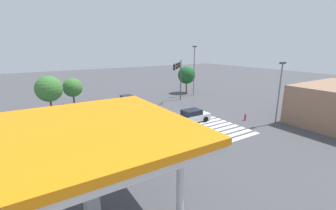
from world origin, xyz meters
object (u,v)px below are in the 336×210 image
object	(u,v)px
car_0	(128,101)
fire_hydrant	(245,117)
tree_corner_a	(187,75)
tree_corner_b	(49,89)
street_light_pole_a	(280,87)
street_light_pole_b	(194,67)
car_2	(192,116)
traffic_signal_mast	(179,72)
tree_corner_c	(73,88)
pedestrian	(150,140)

from	to	relation	value
car_0	fire_hydrant	bearing A→B (deg)	30.78
tree_corner_a	car_0	bearing A→B (deg)	-167.62
tree_corner_a	tree_corner_b	distance (m)	24.93
car_0	street_light_pole_a	size ratio (longest dim) A/B	0.59
street_light_pole_b	car_0	bearing A→B (deg)	-178.82
street_light_pole_b	street_light_pole_a	bearing A→B (deg)	-95.90
car_2	tree_corner_a	distance (m)	18.75
street_light_pole_a	street_light_pole_b	bearing A→B (deg)	84.10
street_light_pole_a	street_light_pole_b	distance (m)	18.46
street_light_pole_b	tree_corner_a	xyz separation A→B (m)	(0.39, 2.80, -1.85)
tree_corner_b	traffic_signal_mast	bearing A→B (deg)	-12.93
tree_corner_c	traffic_signal_mast	bearing A→B (deg)	-26.07
street_light_pole_a	car_2	bearing A→B (deg)	144.49
tree_corner_a	street_light_pole_b	bearing A→B (deg)	-97.93
tree_corner_c	street_light_pole_b	bearing A→B (deg)	-11.55
car_0	pedestrian	size ratio (longest dim) A/B	2.69
car_2	pedestrian	xyz separation A→B (m)	(-7.98, -3.97, 0.16)
tree_corner_c	car_2	bearing A→B (deg)	-57.27
street_light_pole_b	tree_corner_c	world-z (taller)	street_light_pole_b
street_light_pole_a	tree_corner_b	xyz separation A→B (m)	(-22.59, 19.49, -0.99)
pedestrian	fire_hydrant	world-z (taller)	pedestrian
car_0	tree_corner_c	distance (m)	8.86
tree_corner_c	pedestrian	bearing A→B (deg)	-82.44
street_light_pole_b	tree_corner_a	world-z (taller)	street_light_pole_b
tree_corner_a	fire_hydrant	xyz separation A→B (m)	(-4.46, -18.35, -3.17)
car_0	car_2	world-z (taller)	car_2
tree_corner_b	fire_hydrant	size ratio (longest dim) A/B	6.15
tree_corner_c	fire_hydrant	distance (m)	26.14
pedestrian	street_light_pole_a	distance (m)	16.80
pedestrian	tree_corner_a	xyz separation A→B (m)	(18.58, 19.17, 2.70)
street_light_pole_a	tree_corner_a	xyz separation A→B (m)	(2.28, 21.13, -0.89)
car_2	street_light_pole_b	xyz separation A→B (m)	(10.21, 12.40, 4.72)
tree_corner_a	fire_hydrant	size ratio (longest dim) A/B	6.23
tree_corner_b	tree_corner_a	bearing A→B (deg)	3.78
street_light_pole_a	street_light_pole_b	world-z (taller)	street_light_pole_b
tree_corner_c	fire_hydrant	world-z (taller)	tree_corner_c
traffic_signal_mast	fire_hydrant	bearing A→B (deg)	52.68
traffic_signal_mast	street_light_pole_b	size ratio (longest dim) A/B	0.75
street_light_pole_b	traffic_signal_mast	bearing A→B (deg)	-151.23
car_2	tree_corner_b	xyz separation A→B (m)	(-14.28, 13.56, 2.76)
street_light_pole_a	tree_corner_b	world-z (taller)	street_light_pole_a
tree_corner_c	fire_hydrant	xyz separation A→B (m)	(16.86, -19.83, -2.44)
pedestrian	tree_corner_b	size ratio (longest dim) A/B	0.31
tree_corner_a	tree_corner_c	bearing A→B (deg)	176.03
car_2	fire_hydrant	distance (m)	6.91
street_light_pole_a	tree_corner_a	distance (m)	21.27
street_light_pole_b	tree_corner_b	size ratio (longest dim) A/B	1.75
street_light_pole_a	tree_corner_c	size ratio (longest dim) A/B	1.70
car_2	tree_corner_a	xyz separation A→B (m)	(10.60, 15.20, 2.86)
street_light_pole_a	fire_hydrant	size ratio (longest dim) A/B	8.61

